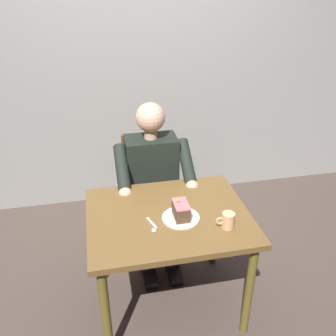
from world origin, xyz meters
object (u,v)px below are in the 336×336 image
object	(u,v)px
cake_slice	(181,210)
dessert_spoon	(153,227)
dining_table	(168,227)
seated_person	(154,184)
chair	(150,187)
coffee_cup	(228,220)

from	to	relation	value
cake_slice	dessert_spoon	size ratio (longest dim) A/B	0.94
cake_slice	dessert_spoon	world-z (taller)	cake_slice
dining_table	seated_person	world-z (taller)	seated_person
chair	seated_person	world-z (taller)	seated_person
dining_table	cake_slice	size ratio (longest dim) A/B	7.00
coffee_cup	seated_person	bearing A→B (deg)	-67.29
cake_slice	coffee_cup	world-z (taller)	cake_slice
chair	coffee_cup	distance (m)	0.96
chair	coffee_cup	world-z (taller)	chair
chair	dining_table	bearing A→B (deg)	90.00
dessert_spoon	coffee_cup	bearing A→B (deg)	168.40
coffee_cup	chair	bearing A→B (deg)	-71.51
chair	dessert_spoon	distance (m)	0.83
dining_table	cake_slice	bearing A→B (deg)	138.49
dining_table	cake_slice	distance (m)	0.17
chair	dessert_spoon	bearing A→B (deg)	82.15
cake_slice	coffee_cup	distance (m)	0.27
seated_person	chair	bearing A→B (deg)	-90.00
seated_person	dining_table	bearing A→B (deg)	90.00
cake_slice	coffee_cup	xyz separation A→B (m)	(-0.23, 0.13, -0.01)
dining_table	coffee_cup	size ratio (longest dim) A/B	8.85
cake_slice	coffee_cup	size ratio (longest dim) A/B	1.26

